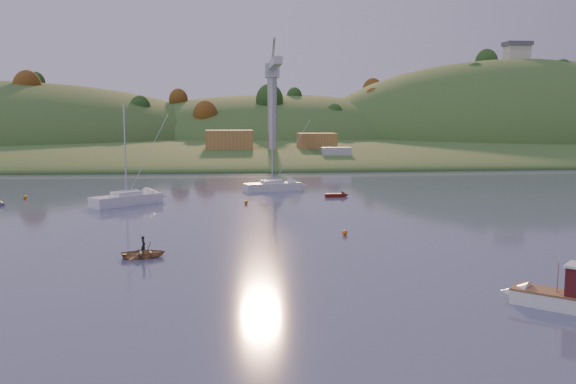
{
  "coord_description": "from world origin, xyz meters",
  "views": [
    {
      "loc": [
        -8.46,
        -29.47,
        11.24
      ],
      "look_at": [
        -2.04,
        38.34,
        2.82
      ],
      "focal_mm": 40.0,
      "sensor_mm": 36.0,
      "label": 1
    }
  ],
  "objects": [
    {
      "name": "paddler",
      "position": [
        -15.07,
        20.46,
        0.72
      ],
      "size": [
        0.45,
        0.59,
        1.45
      ],
      "primitive_type": "imported",
      "rotation": [
        0.0,
        0.0,
        1.77
      ],
      "color": "black",
      "rests_on": "ground"
    },
    {
      "name": "far_shore",
      "position": [
        0.0,
        230.0,
        0.0
      ],
      "size": [
        620.0,
        220.0,
        1.5
      ],
      "primitive_type": "cube",
      "color": "#2E5321",
      "rests_on": "ground"
    },
    {
      "name": "shore_slope",
      "position": [
        0.0,
        165.0,
        0.0
      ],
      "size": [
        640.0,
        150.0,
        7.0
      ],
      "primitive_type": "ellipsoid",
      "color": "#2E5321",
      "rests_on": "ground"
    },
    {
      "name": "work_vessel",
      "position": [
        15.0,
        108.0,
        1.37
      ],
      "size": [
        14.99,
        5.55,
        3.83
      ],
      "rotation": [
        0.0,
        0.0,
        -0.02
      ],
      "color": "#51606B",
      "rests_on": "ground"
    },
    {
      "name": "buoy_3",
      "position": [
        -6.24,
        49.08,
        0.25
      ],
      "size": [
        0.5,
        0.5,
        0.5
      ],
      "primitive_type": "sphere",
      "color": "orange",
      "rests_on": "ground"
    },
    {
      "name": "fishing_boat",
      "position": [
        10.16,
        5.25,
        0.81
      ],
      "size": [
        5.4,
        5.21,
        3.65
      ],
      "rotation": [
        0.0,
        0.0,
        2.39
      ],
      "color": "white",
      "rests_on": "ground"
    },
    {
      "name": "canoe",
      "position": [
        -15.07,
        20.46,
        0.35
      ],
      "size": [
        3.83,
        3.07,
        0.71
      ],
      "primitive_type": "imported",
      "rotation": [
        0.0,
        0.0,
        1.77
      ],
      "color": "#A28359",
      "rests_on": "ground"
    },
    {
      "name": "wharf",
      "position": [
        5.0,
        122.0,
        1.2
      ],
      "size": [
        42.0,
        16.0,
        2.4
      ],
      "primitive_type": "cube",
      "color": "slate",
      "rests_on": "ground"
    },
    {
      "name": "dock_crane",
      "position": [
        2.0,
        118.39,
        17.17
      ],
      "size": [
        3.2,
        28.0,
        20.3
      ],
      "color": "#B7B7BC",
      "rests_on": "wharf"
    },
    {
      "name": "red_tender",
      "position": [
        6.57,
        55.21,
        0.23
      ],
      "size": [
        3.23,
        1.13,
        1.09
      ],
      "rotation": [
        0.0,
        0.0,
        0.01
      ],
      "color": "#4F100B",
      "rests_on": "ground"
    },
    {
      "name": "buoy_2",
      "position": [
        -34.98,
        56.66,
        0.25
      ],
      "size": [
        0.5,
        0.5,
        0.5
      ],
      "primitive_type": "sphere",
      "color": "orange",
      "rests_on": "ground"
    },
    {
      "name": "shed_east",
      "position": [
        13.0,
        124.0,
        4.4
      ],
      "size": [
        9.0,
        7.0,
        4.0
      ],
      "primitive_type": "cube",
      "color": "#A67037",
      "rests_on": "wharf"
    },
    {
      "name": "buoy_1",
      "position": [
        2.25,
        28.02,
        0.25
      ],
      "size": [
        0.5,
        0.5,
        0.5
      ],
      "primitive_type": "sphere",
      "color": "orange",
      "rests_on": "ground"
    },
    {
      "name": "hill_right",
      "position": [
        95.0,
        195.0,
        0.0
      ],
      "size": [
        150.0,
        130.0,
        60.0
      ],
      "primitive_type": "ellipsoid",
      "color": "#2E5321",
      "rests_on": "ground"
    },
    {
      "name": "hill_center",
      "position": [
        10.0,
        210.0,
        0.0
      ],
      "size": [
        140.0,
        120.0,
        36.0
      ],
      "primitive_type": "ellipsoid",
      "color": "#2E5321",
      "rests_on": "ground"
    },
    {
      "name": "hillside_trees",
      "position": [
        0.0,
        185.0,
        0.0
      ],
      "size": [
        280.0,
        50.0,
        32.0
      ],
      "primitive_type": null,
      "color": "#1D4418",
      "rests_on": "ground"
    },
    {
      "name": "sailboat_far",
      "position": [
        -2.02,
        62.88,
        0.74
      ],
      "size": [
        8.6,
        4.7,
        11.43
      ],
      "rotation": [
        0.0,
        0.0,
        0.29
      ],
      "color": "silver",
      "rests_on": "ground"
    },
    {
      "name": "ground",
      "position": [
        0.0,
        0.0,
        0.0
      ],
      "size": [
        500.0,
        500.0,
        0.0
      ],
      "primitive_type": "plane",
      "color": "#3D4464",
      "rests_on": "ground"
    },
    {
      "name": "shed_west",
      "position": [
        -8.0,
        123.0,
        4.8
      ],
      "size": [
        11.0,
        8.0,
        4.8
      ],
      "primitive_type": "cube",
      "color": "#A67037",
      "rests_on": "wharf"
    },
    {
      "name": "sailboat_near",
      "position": [
        -20.88,
        50.11,
        0.79
      ],
      "size": [
        8.52,
        7.87,
        12.4
      ],
      "rotation": [
        0.0,
        0.0,
        0.71
      ],
      "color": "white",
      "rests_on": "ground"
    },
    {
      "name": "hilltop_house",
      "position": [
        95.0,
        195.0,
        33.4
      ],
      "size": [
        9.0,
        7.0,
        6.45
      ],
      "color": "beige",
      "rests_on": "hill_right"
    }
  ]
}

